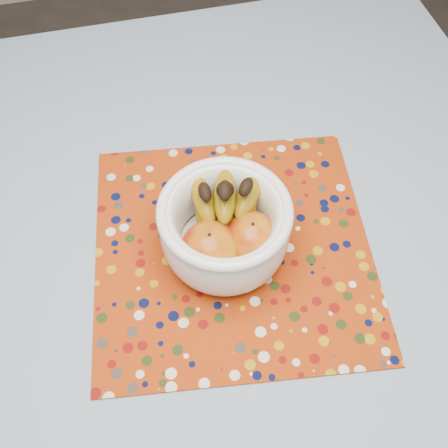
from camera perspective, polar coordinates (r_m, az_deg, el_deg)
The scene contains 4 objects.
table at distance 0.91m, azimuth -3.16°, elevation -7.72°, with size 1.20×1.20×0.75m.
tablecloth at distance 0.84m, azimuth -3.42°, elevation -5.34°, with size 1.32×1.32×0.01m, color slate.
placemat at distance 0.85m, azimuth 0.97°, elevation -2.59°, with size 0.44×0.44×0.00m, color #952C08.
fruit_bowl at distance 0.79m, azimuth 0.29°, elevation -0.11°, with size 0.21×0.20×0.15m.
Camera 1 is at (-0.04, -0.39, 1.50)m, focal length 42.00 mm.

